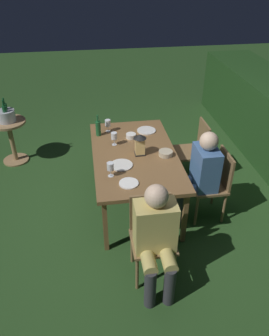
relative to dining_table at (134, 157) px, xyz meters
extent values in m
plane|color=#26471E|center=(0.00, 0.00, -0.68)|extent=(16.00, 16.00, 0.00)
cube|color=brown|center=(0.00, 0.00, 0.03)|extent=(1.75, 1.01, 0.04)
cube|color=brown|center=(-0.81, -0.43, -0.34)|extent=(0.05, 0.05, 0.68)
cube|color=brown|center=(0.81, -0.43, -0.34)|extent=(0.05, 0.05, 0.68)
cube|color=brown|center=(-0.81, 0.43, -0.34)|extent=(0.05, 0.05, 0.68)
cube|color=brown|center=(0.81, 0.43, -0.34)|extent=(0.05, 0.05, 0.68)
cube|color=brown|center=(0.39, 0.82, -0.24)|extent=(0.42, 0.40, 0.03)
cube|color=brown|center=(0.39, 1.01, -0.02)|extent=(0.40, 0.03, 0.42)
cylinder|color=brown|center=(0.57, 0.65, -0.47)|extent=(0.03, 0.03, 0.42)
cylinder|color=brown|center=(0.21, 0.65, -0.47)|extent=(0.03, 0.03, 0.42)
cylinder|color=brown|center=(0.57, 0.99, -0.47)|extent=(0.03, 0.03, 0.42)
cylinder|color=brown|center=(0.21, 0.99, -0.47)|extent=(0.03, 0.03, 0.42)
cube|color=#426699|center=(0.39, 0.76, 0.02)|extent=(0.38, 0.24, 0.50)
sphere|color=beige|center=(0.39, 0.76, 0.37)|extent=(0.21, 0.21, 0.21)
cylinder|color=#426699|center=(0.48, 0.62, -0.21)|extent=(0.13, 0.36, 0.13)
cylinder|color=#426699|center=(0.30, 0.62, -0.21)|extent=(0.13, 0.36, 0.13)
cylinder|color=#333338|center=(0.48, 0.46, -0.45)|extent=(0.11, 0.11, 0.45)
cylinder|color=#333338|center=(0.30, 0.46, -0.45)|extent=(0.11, 0.11, 0.45)
cube|color=brown|center=(1.20, 0.00, -0.24)|extent=(0.40, 0.42, 0.03)
cube|color=brown|center=(1.01, 0.00, -0.02)|extent=(0.03, 0.40, 0.42)
cylinder|color=brown|center=(1.37, 0.18, -0.47)|extent=(0.03, 0.03, 0.42)
cylinder|color=brown|center=(1.37, -0.18, -0.47)|extent=(0.03, 0.03, 0.42)
cylinder|color=brown|center=(1.03, 0.18, -0.47)|extent=(0.03, 0.03, 0.42)
cylinder|color=brown|center=(1.03, -0.18, -0.47)|extent=(0.03, 0.03, 0.42)
cube|color=tan|center=(1.26, 0.00, 0.02)|extent=(0.24, 0.38, 0.50)
sphere|color=beige|center=(1.26, 0.00, 0.37)|extent=(0.21, 0.21, 0.21)
cylinder|color=tan|center=(1.40, 0.09, -0.21)|extent=(0.36, 0.13, 0.13)
cylinder|color=tan|center=(1.40, -0.09, -0.21)|extent=(0.36, 0.13, 0.13)
cylinder|color=#333338|center=(1.56, 0.09, -0.45)|extent=(0.11, 0.11, 0.45)
cylinder|color=#333338|center=(1.56, -0.09, -0.45)|extent=(0.11, 0.11, 0.45)
cube|color=brown|center=(-0.39, 0.82, -0.24)|extent=(0.42, 0.40, 0.03)
cube|color=brown|center=(-0.39, 1.01, -0.02)|extent=(0.40, 0.03, 0.42)
cylinder|color=brown|center=(-0.21, 0.65, -0.47)|extent=(0.03, 0.03, 0.42)
cylinder|color=brown|center=(-0.57, 0.65, -0.47)|extent=(0.03, 0.03, 0.42)
cylinder|color=brown|center=(-0.21, 0.99, -0.47)|extent=(0.03, 0.03, 0.42)
cylinder|color=brown|center=(-0.57, 0.99, -0.47)|extent=(0.03, 0.03, 0.42)
cube|color=black|center=(0.03, 0.06, 0.06)|extent=(0.12, 0.12, 0.01)
cube|color=#F9D17A|center=(0.03, 0.06, 0.17)|extent=(0.11, 0.11, 0.20)
cone|color=black|center=(0.03, 0.06, 0.29)|extent=(0.15, 0.15, 0.05)
cylinder|color=#1E5B2D|center=(-0.53, -0.40, 0.15)|extent=(0.07, 0.07, 0.20)
cylinder|color=#1E5B2D|center=(-0.53, -0.40, 0.30)|extent=(0.03, 0.03, 0.09)
cylinder|color=silver|center=(0.44, -0.33, 0.05)|extent=(0.06, 0.06, 0.00)
cylinder|color=silver|center=(0.44, -0.33, 0.10)|extent=(0.01, 0.01, 0.08)
cylinder|color=silver|center=(0.44, -0.33, 0.18)|extent=(0.08, 0.08, 0.08)
cylinder|color=maroon|center=(0.44, -0.33, 0.15)|extent=(0.07, 0.07, 0.03)
cylinder|color=silver|center=(-0.62, -0.27, 0.05)|extent=(0.06, 0.06, 0.00)
cylinder|color=silver|center=(-0.62, -0.27, 0.10)|extent=(0.01, 0.01, 0.08)
cylinder|color=silver|center=(-0.62, -0.27, 0.18)|extent=(0.08, 0.08, 0.08)
cylinder|color=maroon|center=(-0.62, -0.27, 0.15)|extent=(0.07, 0.07, 0.03)
cylinder|color=silver|center=(-0.24, -0.22, 0.05)|extent=(0.06, 0.06, 0.00)
cylinder|color=silver|center=(-0.24, -0.22, 0.10)|extent=(0.01, 0.01, 0.08)
cylinder|color=silver|center=(-0.24, -0.22, 0.18)|extent=(0.08, 0.08, 0.08)
cylinder|color=maroon|center=(-0.24, -0.22, 0.15)|extent=(0.07, 0.07, 0.03)
cylinder|color=silver|center=(-0.55, 0.25, 0.06)|extent=(0.25, 0.25, 0.01)
cylinder|color=white|center=(0.62, -0.15, 0.06)|extent=(0.21, 0.21, 0.01)
cylinder|color=silver|center=(0.26, -0.19, 0.06)|extent=(0.26, 0.26, 0.01)
cylinder|color=#BCAD8E|center=(0.11, 0.36, 0.08)|extent=(0.17, 0.17, 0.06)
cylinder|color=#424C1E|center=(0.11, 0.36, 0.09)|extent=(0.14, 0.14, 0.02)
cylinder|color=silver|center=(-0.39, 0.01, 0.08)|extent=(0.13, 0.13, 0.06)
cylinder|color=tan|center=(-0.39, 0.01, 0.09)|extent=(0.11, 0.11, 0.02)
cylinder|color=#9E7A51|center=(-1.26, -1.70, -0.01)|extent=(0.52, 0.52, 0.03)
cylinder|color=#9E7A51|center=(-1.26, -1.70, -0.35)|extent=(0.07, 0.07, 0.65)
cylinder|color=#9E7A51|center=(-1.26, -1.70, -0.67)|extent=(0.39, 0.39, 0.02)
cylinder|color=#B2B7BF|center=(-1.26, -1.70, 0.09)|extent=(0.26, 0.26, 0.17)
cylinder|color=white|center=(-1.26, -1.70, 0.13)|extent=(0.23, 0.23, 0.04)
cylinder|color=#195128|center=(-1.30, -1.70, 0.18)|extent=(0.07, 0.07, 0.16)
cylinder|color=#195128|center=(-1.30, -1.70, 0.30)|extent=(0.03, 0.03, 0.09)
cylinder|color=#144723|center=(-1.21, -1.69, 0.18)|extent=(0.07, 0.07, 0.16)
cylinder|color=#144723|center=(-1.21, -1.69, 0.30)|extent=(0.03, 0.03, 0.09)
camera|label=1|loc=(3.42, -0.51, 2.12)|focal=35.54mm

